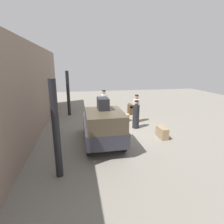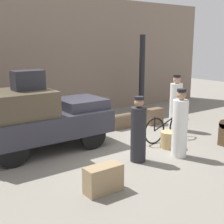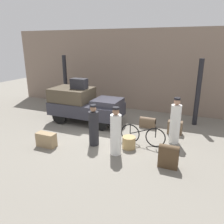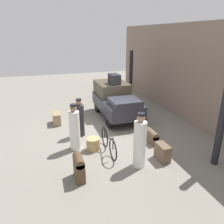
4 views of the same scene
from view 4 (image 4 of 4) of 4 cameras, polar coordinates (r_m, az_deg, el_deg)
name	(u,v)px [view 4 (image 4 of 4)]	position (r m, az deg, el deg)	size (l,w,h in m)	color
ground_plane	(106,132)	(9.53, -1.52, -5.12)	(30.00, 30.00, 0.00)	gray
station_building_facade	(192,75)	(10.68, 20.12, 9.12)	(16.00, 0.15, 4.50)	gray
canopy_pillar_left	(131,77)	(13.35, 4.93, 9.11)	(0.22, 0.22, 3.10)	black
canopy_pillar_right	(222,120)	(7.45, 26.83, -1.77)	(0.22, 0.22, 3.10)	black
truck	(115,99)	(10.95, 0.89, 3.36)	(3.50, 1.63, 1.65)	black
bicycle	(109,143)	(7.77, -0.90, -8.02)	(1.75, 0.04, 0.81)	black
wicker_basket	(93,144)	(8.06, -4.96, -8.32)	(0.49, 0.49, 0.45)	tan
porter_lifting_near_truck	(75,129)	(7.98, -9.75, -4.36)	(0.38, 0.38, 1.72)	white
conductor_in_dark_uniform	(80,119)	(9.00, -8.46, -1.85)	(0.37, 0.37, 1.59)	#232328
porter_carrying_trunk	(140,143)	(6.89, 7.27, -7.94)	(0.39, 0.39, 1.80)	white
suitcase_tan_flat	(57,118)	(10.57, -14.26, -1.60)	(0.75, 0.34, 0.53)	#937A56
suitcase_black_upright	(152,136)	(8.68, 10.31, -6.20)	(0.72, 0.28, 0.49)	brown
trunk_barrel_dark	(79,167)	(6.54, -8.63, -13.96)	(0.61, 0.26, 0.76)	#4C3823
suitcase_small_leather	(163,152)	(7.60, 13.06, -10.20)	(0.61, 0.32, 0.56)	brown
trunk_on_truck_roof	(114,79)	(10.89, 0.60, 8.59)	(0.76, 0.45, 0.49)	#232328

